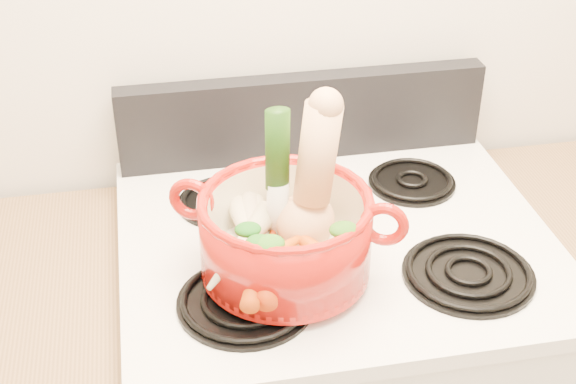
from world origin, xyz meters
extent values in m
cube|color=silver|center=(0.00, 1.40, 0.93)|extent=(0.78, 0.67, 0.03)
cube|color=black|center=(0.00, 1.70, 1.04)|extent=(0.76, 0.05, 0.18)
cylinder|color=black|center=(-0.19, 1.24, 0.96)|extent=(0.22, 0.22, 0.02)
cylinder|color=black|center=(0.19, 1.24, 0.96)|extent=(0.22, 0.22, 0.02)
cylinder|color=black|center=(-0.19, 1.54, 0.96)|extent=(0.17, 0.17, 0.02)
cylinder|color=black|center=(0.19, 1.54, 0.96)|extent=(0.17, 0.17, 0.02)
cylinder|color=#9D120A|center=(-0.11, 1.30, 1.04)|extent=(0.37, 0.37, 0.14)
torus|color=#9D120A|center=(-0.26, 1.36, 1.08)|extent=(0.08, 0.05, 0.08)
torus|color=#9D120A|center=(0.03, 1.23, 1.08)|extent=(0.08, 0.05, 0.08)
cylinder|color=beige|center=(-0.12, 1.34, 1.13)|extent=(0.04, 0.05, 0.26)
ellipsoid|color=tan|center=(-0.08, 1.38, 1.02)|extent=(0.10, 0.09, 0.05)
cone|color=#F0E6C3|center=(-0.15, 1.31, 1.02)|extent=(0.04, 0.21, 0.06)
cone|color=beige|center=(-0.16, 1.32, 1.03)|extent=(0.05, 0.20, 0.06)
cone|color=beige|center=(-0.17, 1.35, 1.03)|extent=(0.07, 0.21, 0.06)
cone|color=beige|center=(-0.19, 1.28, 1.04)|extent=(0.16, 0.18, 0.06)
cone|color=#C43C09|center=(-0.15, 1.25, 1.02)|extent=(0.08, 0.19, 0.05)
cone|color=#D1410A|center=(-0.18, 1.22, 1.02)|extent=(0.07, 0.15, 0.04)
cone|color=#CD4C0A|center=(-0.09, 1.28, 1.03)|extent=(0.12, 0.18, 0.05)
cone|color=#DB5A0A|center=(-0.13, 1.26, 1.03)|extent=(0.13, 0.10, 0.04)
camera|label=1|loc=(-0.31, 0.25, 1.80)|focal=50.00mm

